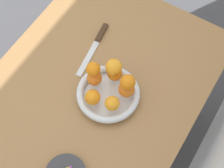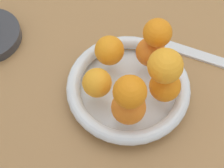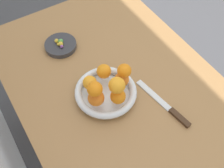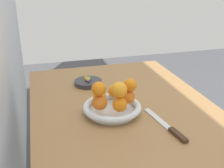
# 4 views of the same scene
# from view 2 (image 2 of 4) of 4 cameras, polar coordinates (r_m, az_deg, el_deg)

# --- Properties ---
(ground_plane) EXTENTS (6.00, 6.00, 0.00)m
(ground_plane) POSITION_cam_2_polar(r_m,az_deg,el_deg) (1.38, 1.20, -13.86)
(ground_plane) COLOR #4C4C51
(dining_table) EXTENTS (1.10, 0.76, 0.74)m
(dining_table) POSITION_cam_2_polar(r_m,az_deg,el_deg) (0.78, 2.07, 0.13)
(dining_table) COLOR #9E7042
(dining_table) RESTS_ON ground_plane
(fruit_bowl) EXTENTS (0.23, 0.23, 0.04)m
(fruit_bowl) POSITION_cam_2_polar(r_m,az_deg,el_deg) (0.65, 2.70, -0.65)
(fruit_bowl) COLOR silver
(fruit_bowl) RESTS_ON dining_table
(orange_0) EXTENTS (0.05, 0.05, 0.05)m
(orange_0) POSITION_cam_2_polar(r_m,az_deg,el_deg) (0.64, 6.46, 5.42)
(orange_0) COLOR orange
(orange_0) RESTS_ON fruit_bowl
(orange_1) EXTENTS (0.06, 0.06, 0.06)m
(orange_1) POSITION_cam_2_polar(r_m,az_deg,el_deg) (0.64, -0.44, 5.61)
(orange_1) COLOR orange
(orange_1) RESTS_ON fruit_bowl
(orange_2) EXTENTS (0.05, 0.05, 0.05)m
(orange_2) POSITION_cam_2_polar(r_m,az_deg,el_deg) (0.60, -2.47, 0.19)
(orange_2) COLOR orange
(orange_2) RESTS_ON fruit_bowl
(orange_3) EXTENTS (0.06, 0.06, 0.06)m
(orange_3) POSITION_cam_2_polar(r_m,az_deg,el_deg) (0.57, 2.77, -3.88)
(orange_3) COLOR orange
(orange_3) RESTS_ON fruit_bowl
(orange_4) EXTENTS (0.06, 0.06, 0.06)m
(orange_4) POSITION_cam_2_polar(r_m,az_deg,el_deg) (0.60, 8.79, -0.34)
(orange_4) COLOR orange
(orange_4) RESTS_ON fruit_bowl
(orange_5) EXTENTS (0.06, 0.06, 0.06)m
(orange_5) POSITION_cam_2_polar(r_m,az_deg,el_deg) (0.55, 8.84, 3.00)
(orange_5) COLOR orange
(orange_5) RESTS_ON orange_4
(orange_6) EXTENTS (0.05, 0.05, 0.05)m
(orange_6) POSITION_cam_2_polar(r_m,az_deg,el_deg) (0.60, 7.57, 8.42)
(orange_6) COLOR orange
(orange_6) RESTS_ON orange_0
(orange_7) EXTENTS (0.05, 0.05, 0.05)m
(orange_7) POSITION_cam_2_polar(r_m,az_deg,el_deg) (0.52, 2.99, -1.33)
(orange_7) COLOR orange
(orange_7) RESTS_ON orange_3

